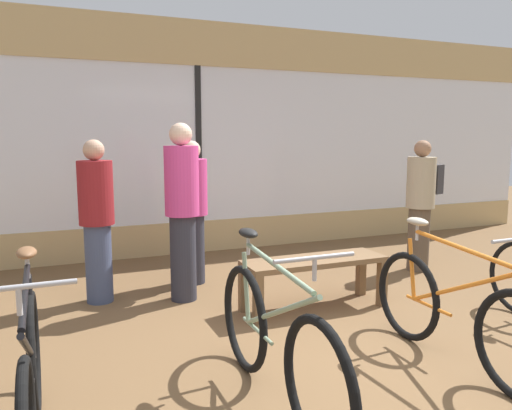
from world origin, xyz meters
name	(u,v)px	position (x,y,z in m)	size (l,w,h in m)	color
ground_plane	(345,362)	(0.00, 0.00, 0.00)	(24.00, 24.00, 0.00)	brown
shop_back_wall	(198,137)	(0.00, 3.81, 1.64)	(12.00, 0.08, 3.20)	tan
bicycle_far_left	(31,383)	(-2.09, -0.31, 0.41)	(0.46, 1.72, 1.05)	black
bicycle_left	(275,342)	(-0.72, -0.32, 0.41)	(0.46, 1.81, 1.06)	black
bicycle_right	(455,313)	(0.70, -0.34, 0.39)	(0.46, 1.78, 1.04)	black
display_bench	(314,268)	(0.36, 1.11, 0.40)	(1.40, 0.44, 0.49)	brown
customer_near_rack	(421,201)	(2.24, 1.83, 0.86)	(0.54, 0.42, 1.60)	brown
customer_by_window	(97,218)	(-1.53, 2.10, 0.85)	(0.47, 0.47, 1.62)	#424C6B
customer_mid_floor	(192,208)	(-0.50, 2.35, 0.86)	(0.51, 0.56, 1.60)	#2D2D38
customer_near_bench	(182,208)	(-0.74, 1.84, 0.94)	(0.42, 0.42, 1.78)	#2D2D38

